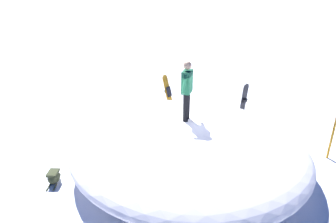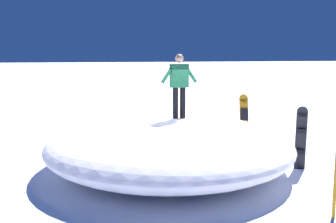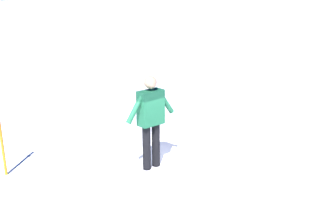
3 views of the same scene
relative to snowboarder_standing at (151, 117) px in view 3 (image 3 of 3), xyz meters
The scene contains 3 objects.
snow_mound 1.59m from the snowboarder_standing, 28.88° to the left, with size 6.07×6.39×1.27m, color white.
snowboarder_standing is the anchor object (origin of this frame).
trail_marker_pole 4.34m from the snowboarder_standing, 116.66° to the left, with size 0.10×0.10×1.80m.
Camera 3 is at (-3.13, -5.45, 4.27)m, focal length 42.08 mm.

